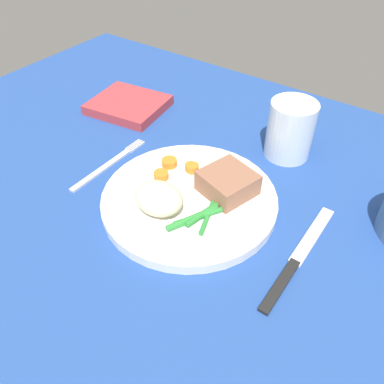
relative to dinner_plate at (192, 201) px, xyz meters
The scene contains 10 objects.
dining_table 2.70cm from the dinner_plate, 104.10° to the right, with size 120.00×90.00×2.00cm.
dinner_plate is the anchor object (origin of this frame).
meat_portion 5.90cm from the dinner_plate, 49.40° to the left, with size 7.04×6.94×3.29cm, color #936047.
mashed_potatoes 5.92cm from the dinner_plate, 116.57° to the right, with size 7.19×5.83×4.03cm, color beige.
carrot_slices 6.74cm from the dinner_plate, 147.23° to the left, with size 6.04×6.39×1.14cm.
green_beans 4.48cm from the dinner_plate, 39.72° to the right, with size 4.87×9.62×0.89cm.
fork 16.86cm from the dinner_plate, behind, with size 1.44×16.60×0.40cm.
knife 17.04cm from the dinner_plate, ahead, with size 1.70×20.50×0.64cm.
water_glass 20.99cm from the dinner_plate, 73.85° to the left, with size 7.69×7.69×9.72cm.
napkin 30.79cm from the dinner_plate, 149.93° to the left, with size 13.97×12.20×1.88cm, color #B2383D.
Camera 1 is at (24.92, -32.35, 42.42)cm, focal length 36.68 mm.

